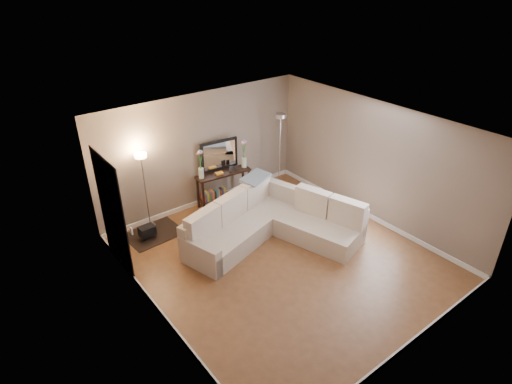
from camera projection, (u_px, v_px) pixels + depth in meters
floor at (282, 259)px, 8.14m from camera, size 5.00×5.50×0.01m
ceiling at (286, 129)px, 6.89m from camera, size 5.00×5.50×0.01m
wall_back at (202, 150)px, 9.43m from camera, size 5.00×0.02×2.60m
wall_front at (422, 282)px, 5.60m from camera, size 5.00×0.02×2.60m
wall_left at (152, 252)px, 6.17m from camera, size 0.02×5.50×2.60m
wall_right at (375, 163)px, 8.86m from camera, size 0.02×5.50×2.60m
baseboard_back at (206, 200)px, 10.02m from camera, size 5.00×0.03×0.10m
baseboard_front at (404, 348)px, 6.22m from camera, size 5.00×0.03×0.10m
baseboard_left at (163, 315)px, 6.79m from camera, size 0.03×5.50×0.10m
baseboard_right at (367, 214)px, 9.45m from camera, size 0.03×5.50×0.10m
doorway at (112, 214)px, 7.46m from camera, size 0.02×1.20×2.20m
switch_plate at (131, 231)px, 6.83m from camera, size 0.02×0.08×0.12m
sectional_sofa at (268, 222)px, 8.63m from camera, size 3.28×2.71×0.94m
throw_blanket at (256, 177)px, 9.02m from camera, size 0.77×0.59×0.09m
console_table at (221, 187)px, 9.75m from camera, size 1.30×0.47×0.78m
leaning_mirror at (219, 155)px, 9.56m from camera, size 0.90×0.13×0.71m
table_decor at (224, 172)px, 9.57m from camera, size 0.54×0.14×0.13m
flower_vase_left at (201, 166)px, 9.23m from camera, size 0.15×0.13×0.67m
flower_vase_right at (244, 156)px, 9.73m from camera, size 0.15×0.13×0.67m
floor_lamp_lit at (143, 176)px, 8.56m from camera, size 0.25×0.25×1.68m
floor_lamp_unlit at (280, 137)px, 10.02m from camera, size 0.33×0.33×1.91m
charcoal_rug at (154, 234)px, 8.86m from camera, size 1.14×0.89×0.01m
black_bag at (147, 231)px, 8.62m from camera, size 0.32×0.24×0.20m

